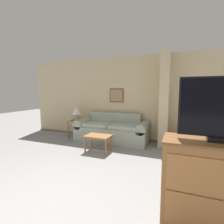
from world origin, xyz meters
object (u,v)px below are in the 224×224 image
object	(u,v)px
table_lamp	(76,111)
tv	(222,109)
couch	(112,131)
bed	(216,151)
coffee_table	(98,138)
tv_dresser	(216,185)

from	to	relation	value
table_lamp	tv	bearing A→B (deg)	-37.47
table_lamp	couch	bearing A→B (deg)	-1.79
table_lamp	bed	bearing A→B (deg)	-9.99
couch	bed	bearing A→B (deg)	-13.78
couch	tv	bearing A→B (deg)	-49.41
tv	bed	xyz separation A→B (m)	(0.34, 2.07, -1.09)
couch	coffee_table	xyz separation A→B (m)	(0.01, -0.96, 0.03)
tv_dresser	tv	distance (m)	0.85
bed	tv	bearing A→B (deg)	-99.20
coffee_table	bed	distance (m)	2.68
couch	tv_dresser	bearing A→B (deg)	-49.42
couch	coffee_table	world-z (taller)	couch
coffee_table	bed	bearing A→B (deg)	6.43
coffee_table	table_lamp	bearing A→B (deg)	142.29
couch	coffee_table	distance (m)	0.96
coffee_table	bed	world-z (taller)	bed
couch	tv_dresser	distance (m)	3.60
tv_dresser	coffee_table	bearing A→B (deg)	142.66
table_lamp	coffee_table	bearing A→B (deg)	-37.71
couch	table_lamp	world-z (taller)	table_lamp
couch	tv_dresser	size ratio (longest dim) A/B	1.93
tv_dresser	tv	bearing A→B (deg)	90.00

